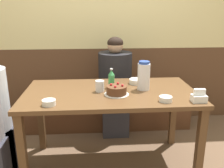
% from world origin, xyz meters
% --- Properties ---
extents(ground_plane, '(12.00, 12.00, 0.00)m').
position_xyz_m(ground_plane, '(0.00, 0.00, 0.00)').
color(ground_plane, brown).
extents(back_wall, '(4.80, 0.04, 2.50)m').
position_xyz_m(back_wall, '(0.00, 1.05, 1.25)').
color(back_wall, brown).
rests_on(back_wall, ground_plane).
extents(bench_seat, '(2.05, 0.38, 0.43)m').
position_xyz_m(bench_seat, '(0.00, 0.83, 0.22)').
color(bench_seat, '#56331E').
rests_on(bench_seat, ground_plane).
extents(dining_table, '(1.49, 0.80, 0.74)m').
position_xyz_m(dining_table, '(0.00, 0.00, 0.65)').
color(dining_table, brown).
rests_on(dining_table, ground_plane).
extents(birthday_cake, '(0.21, 0.21, 0.10)m').
position_xyz_m(birthday_cake, '(0.05, -0.09, 0.78)').
color(birthday_cake, white).
rests_on(birthday_cake, dining_table).
extents(water_pitcher, '(0.11, 0.11, 0.26)m').
position_xyz_m(water_pitcher, '(0.30, 0.03, 0.87)').
color(water_pitcher, white).
rests_on(water_pitcher, dining_table).
extents(soju_bottle, '(0.06, 0.06, 0.18)m').
position_xyz_m(soju_bottle, '(0.02, 0.10, 0.83)').
color(soju_bottle, '#388E4C').
rests_on(soju_bottle, dining_table).
extents(napkin_holder, '(0.11, 0.08, 0.11)m').
position_xyz_m(napkin_holder, '(0.66, -0.31, 0.78)').
color(napkin_holder, white).
rests_on(napkin_holder, dining_table).
extents(bowl_soup_white, '(0.10, 0.10, 0.04)m').
position_xyz_m(bowl_soup_white, '(0.41, -0.28, 0.76)').
color(bowl_soup_white, white).
rests_on(bowl_soup_white, dining_table).
extents(bowl_rice_small, '(0.10, 0.10, 0.04)m').
position_xyz_m(bowl_rice_small, '(-0.48, -0.29, 0.76)').
color(bowl_rice_small, white).
rests_on(bowl_rice_small, dining_table).
extents(bowl_side_dish, '(0.14, 0.14, 0.04)m').
position_xyz_m(bowl_side_dish, '(0.27, 0.21, 0.76)').
color(bowl_side_dish, white).
rests_on(bowl_side_dish, dining_table).
extents(glass_water_tall, '(0.08, 0.08, 0.10)m').
position_xyz_m(glass_water_tall, '(-0.09, 0.00, 0.79)').
color(glass_water_tall, silver).
rests_on(glass_water_tall, dining_table).
extents(person_grey_tee, '(0.38, 0.38, 1.14)m').
position_xyz_m(person_grey_tee, '(0.10, 0.66, 0.56)').
color(person_grey_tee, '#33333D').
rests_on(person_grey_tee, ground_plane).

